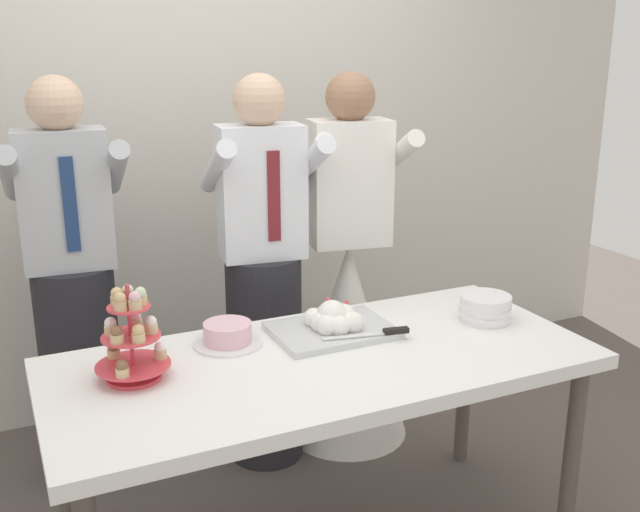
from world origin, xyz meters
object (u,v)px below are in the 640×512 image
object	(u,v)px
person_bride	(348,315)
main_cake_tray	(333,323)
person_guest	(75,308)
round_cake	(228,335)
dessert_table	(324,377)
person_groom	(264,295)
cupcake_stand	(131,338)
plate_stack	(485,308)

from	to	relation	value
person_bride	main_cake_tray	bearing A→B (deg)	-121.56
person_guest	round_cake	bearing A→B (deg)	-58.19
dessert_table	main_cake_tray	size ratio (longest dim) A/B	4.15
dessert_table	person_groom	xyz separation A→B (m)	(0.06, 0.73, 0.05)
cupcake_stand	plate_stack	size ratio (longest dim) A/B	1.56
main_cake_tray	plate_stack	world-z (taller)	main_cake_tray
main_cake_tray	plate_stack	size ratio (longest dim) A/B	2.22
round_cake	person_guest	distance (m)	0.80
round_cake	person_bride	distance (m)	0.93
cupcake_stand	round_cake	world-z (taller)	cupcake_stand
cupcake_stand	person_groom	size ratio (longest dim) A/B	0.18
plate_stack	person_bride	bearing A→B (deg)	106.36
dessert_table	cupcake_stand	bearing A→B (deg)	170.61
person_groom	plate_stack	bearing A→B (deg)	-47.77
dessert_table	main_cake_tray	distance (m)	0.23
person_groom	cupcake_stand	bearing A→B (deg)	-136.58
person_bride	round_cake	bearing A→B (deg)	-144.48
dessert_table	plate_stack	size ratio (longest dim) A/B	9.20
main_cake_tray	round_cake	bearing A→B (deg)	170.32
cupcake_stand	person_guest	world-z (taller)	person_guest
dessert_table	cupcake_stand	size ratio (longest dim) A/B	5.90
person_bride	cupcake_stand	bearing A→B (deg)	-148.76
cupcake_stand	person_groom	distance (m)	0.93
main_cake_tray	person_guest	distance (m)	1.09
plate_stack	round_cake	bearing A→B (deg)	168.80
plate_stack	round_cake	world-z (taller)	plate_stack
person_groom	person_bride	world-z (taller)	same
plate_stack	person_groom	xyz separation A→B (m)	(-0.62, 0.68, -0.08)
cupcake_stand	person_guest	size ratio (longest dim) A/B	0.18
main_cake_tray	person_guest	world-z (taller)	person_guest
dessert_table	plate_stack	distance (m)	0.70
round_cake	plate_stack	bearing A→B (deg)	-11.20
main_cake_tray	round_cake	xyz separation A→B (m)	(-0.37, 0.06, -0.00)
dessert_table	round_cake	size ratio (longest dim) A/B	7.50
dessert_table	plate_stack	world-z (taller)	plate_stack
cupcake_stand	round_cake	size ratio (longest dim) A/B	1.27
round_cake	person_groom	bearing A→B (deg)	57.37
cupcake_stand	person_groom	xyz separation A→B (m)	(0.66, 0.63, -0.16)
person_bride	plate_stack	bearing A→B (deg)	-73.64
person_bride	person_guest	bearing A→B (deg)	172.23
person_groom	main_cake_tray	bearing A→B (deg)	-84.60
plate_stack	person_guest	xyz separation A→B (m)	(-1.36, 0.86, -0.08)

